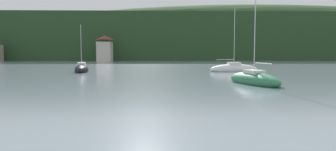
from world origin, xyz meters
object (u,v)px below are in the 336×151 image
at_px(shore_building_westcentral, 105,49).
at_px(sailboat_far_11, 82,69).
at_px(sailboat_mid_3, 254,80).
at_px(sailboat_far_1, 234,69).

distance_m(shore_building_westcentral, sailboat_far_11, 42.67).
bearing_deg(sailboat_mid_3, sailboat_far_1, -25.28).
height_order(sailboat_far_1, sailboat_far_11, sailboat_far_1).
relative_size(shore_building_westcentral, sailboat_far_1, 0.81).
bearing_deg(shore_building_westcentral, sailboat_far_1, -60.24).
height_order(sailboat_mid_3, sailboat_far_11, sailboat_mid_3).
bearing_deg(sailboat_far_11, shore_building_westcentral, 176.05).
bearing_deg(sailboat_far_1, sailboat_mid_3, -107.17).
xyz_separation_m(sailboat_far_1, sailboat_far_11, (-19.86, 0.05, -0.02)).
bearing_deg(sailboat_far_1, sailboat_far_11, 170.63).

